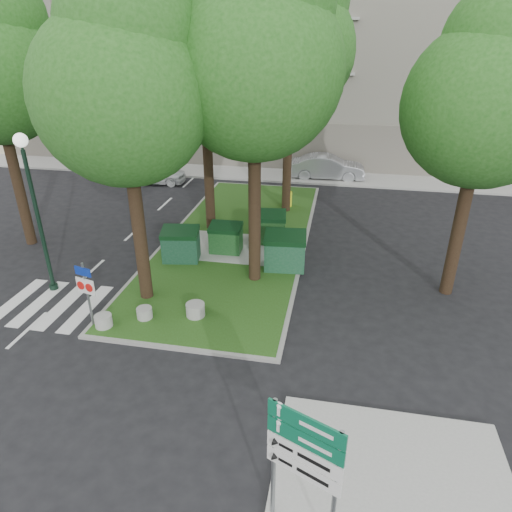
% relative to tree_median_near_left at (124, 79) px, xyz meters
% --- Properties ---
extents(ground, '(120.00, 120.00, 0.00)m').
position_rel_tree_median_near_left_xyz_m(ground, '(1.41, -2.56, -7.32)').
color(ground, black).
rests_on(ground, ground).
extents(median_island, '(6.00, 16.00, 0.12)m').
position_rel_tree_median_near_left_xyz_m(median_island, '(1.91, 5.44, -7.26)').
color(median_island, '#254A15').
rests_on(median_island, ground).
extents(median_kerb, '(6.30, 16.30, 0.10)m').
position_rel_tree_median_near_left_xyz_m(median_kerb, '(1.91, 5.44, -7.27)').
color(median_kerb, gray).
rests_on(median_kerb, ground).
extents(sidewalk_corner, '(5.00, 4.00, 0.12)m').
position_rel_tree_median_near_left_xyz_m(sidewalk_corner, '(7.91, -6.06, -7.26)').
color(sidewalk_corner, '#999993').
rests_on(sidewalk_corner, ground).
extents(building_sidewalk, '(42.00, 3.00, 0.12)m').
position_rel_tree_median_near_left_xyz_m(building_sidewalk, '(1.41, 15.94, -7.26)').
color(building_sidewalk, '#999993').
rests_on(building_sidewalk, ground).
extents(zebra_crossing, '(5.00, 3.00, 0.01)m').
position_rel_tree_median_near_left_xyz_m(zebra_crossing, '(-2.34, -1.06, -7.31)').
color(zebra_crossing, silver).
rests_on(zebra_crossing, ground).
extents(apartment_building, '(41.00, 12.00, 16.00)m').
position_rel_tree_median_near_left_xyz_m(apartment_building, '(1.41, 23.44, 0.68)').
color(apartment_building, '#C3B892').
rests_on(apartment_building, ground).
extents(tree_median_near_left, '(5.20, 5.20, 10.53)m').
position_rel_tree_median_near_left_xyz_m(tree_median_near_left, '(0.00, 0.00, 0.00)').
color(tree_median_near_left, black).
rests_on(tree_median_near_left, ground).
extents(tree_median_near_right, '(5.60, 5.60, 11.46)m').
position_rel_tree_median_near_left_xyz_m(tree_median_near_right, '(3.50, 2.00, 0.67)').
color(tree_median_near_right, black).
rests_on(tree_median_near_right, ground).
extents(tree_median_mid, '(4.80, 4.80, 9.99)m').
position_rel_tree_median_near_left_xyz_m(tree_median_mid, '(0.50, 6.50, -0.34)').
color(tree_median_mid, black).
rests_on(tree_median_mid, ground).
extents(tree_median_far, '(5.80, 5.80, 11.93)m').
position_rel_tree_median_near_left_xyz_m(tree_median_far, '(3.70, 9.50, 1.00)').
color(tree_median_far, black).
rests_on(tree_median_far, ground).
extents(tree_street_right, '(5.00, 5.00, 10.06)m').
position_rel_tree_median_near_left_xyz_m(tree_street_right, '(10.50, 2.50, -0.33)').
color(tree_street_right, black).
rests_on(tree_street_right, ground).
extents(dumpster_a, '(1.63, 1.26, 1.38)m').
position_rel_tree_median_near_left_xyz_m(dumpster_a, '(0.17, 2.93, -6.54)').
color(dumpster_a, '#0F3722').
rests_on(dumpster_a, median_island).
extents(dumpster_b, '(1.37, 0.98, 1.25)m').
position_rel_tree_median_near_left_xyz_m(dumpster_b, '(1.77, 4.02, -6.60)').
color(dumpster_b, '#134318').
rests_on(dumpster_b, median_island).
extents(dumpster_c, '(1.62, 1.23, 1.40)m').
position_rel_tree_median_near_left_xyz_m(dumpster_c, '(3.37, 5.35, -6.53)').
color(dumpster_c, '#113811').
rests_on(dumpster_c, median_island).
extents(dumpster_d, '(1.69, 1.26, 1.49)m').
position_rel_tree_median_near_left_xyz_m(dumpster_d, '(4.41, 3.00, -6.48)').
color(dumpster_d, '#144428').
rests_on(dumpster_d, median_island).
extents(bollard_left, '(0.55, 0.55, 0.39)m').
position_rel_tree_median_near_left_xyz_m(bollard_left, '(-0.69, -2.06, -7.00)').
color(bollard_left, '#9D9E99').
rests_on(bollard_left, median_island).
extents(bollard_right, '(0.62, 0.62, 0.44)m').
position_rel_tree_median_near_left_xyz_m(bollard_right, '(1.99, -0.93, -6.98)').
color(bollard_right, gray).
rests_on(bollard_right, median_island).
extents(bollard_mid, '(0.50, 0.50, 0.36)m').
position_rel_tree_median_near_left_xyz_m(bollard_mid, '(0.40, -1.37, -7.02)').
color(bollard_mid, '#969691').
rests_on(bollard_mid, median_island).
extents(litter_bin, '(0.45, 0.45, 0.79)m').
position_rel_tree_median_near_left_xyz_m(litter_bin, '(3.62, 10.07, -6.80)').
color(litter_bin, yellow).
rests_on(litter_bin, median_island).
extents(street_lamp, '(0.45, 0.45, 5.67)m').
position_rel_tree_median_near_left_xyz_m(street_lamp, '(-3.74, -0.07, -3.75)').
color(street_lamp, black).
rests_on(street_lamp, ground).
extents(traffic_sign_pole, '(0.68, 0.21, 2.32)m').
position_rel_tree_median_near_left_xyz_m(traffic_sign_pole, '(-1.09, -2.02, -5.83)').
color(traffic_sign_pole, slate).
rests_on(traffic_sign_pole, ground).
extents(directional_sign, '(1.34, 0.61, 2.88)m').
position_rel_tree_median_near_left_xyz_m(directional_sign, '(6.11, -7.45, -5.28)').
color(directional_sign, slate).
rests_on(directional_sign, sidewalk_corner).
extents(car_white, '(4.05, 1.89, 1.34)m').
position_rel_tree_median_near_left_xyz_m(car_white, '(-5.11, 12.94, -6.65)').
color(car_white, white).
rests_on(car_white, ground).
extents(car_silver, '(4.72, 1.79, 1.54)m').
position_rel_tree_median_near_left_xyz_m(car_silver, '(5.42, 15.90, -6.55)').
color(car_silver, '#9C9FA3').
rests_on(car_silver, ground).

